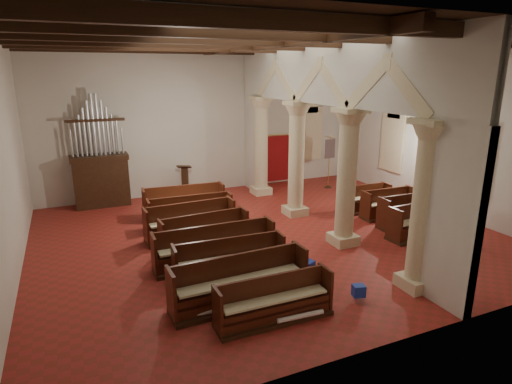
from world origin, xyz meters
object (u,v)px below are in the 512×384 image
object	(u,v)px
processional_banner	(329,170)
aisle_pew_0	(419,226)
lectern	(185,183)
pipe_organ	(100,171)
nave_pew_0	(274,307)

from	to	relation	value
processional_banner	aisle_pew_0	distance (m)	6.23
lectern	processional_banner	bearing A→B (deg)	13.11
pipe_organ	lectern	bearing A→B (deg)	-0.22
nave_pew_0	processional_banner	bearing A→B (deg)	51.70
processional_banner	lectern	bearing A→B (deg)	163.59
nave_pew_0	aisle_pew_0	distance (m)	6.70
lectern	processional_banner	world-z (taller)	processional_banner
lectern	aisle_pew_0	world-z (taller)	lectern
aisle_pew_0	processional_banner	bearing A→B (deg)	80.26
pipe_organ	lectern	world-z (taller)	pipe_organ
lectern	nave_pew_0	bearing A→B (deg)	-69.28
pipe_organ	aisle_pew_0	distance (m)	11.61
processional_banner	aisle_pew_0	size ratio (longest dim) A/B	1.06
aisle_pew_0	lectern	bearing A→B (deg)	122.88
lectern	nave_pew_0	xyz separation A→B (m)	(-0.74, -9.87, -0.24)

